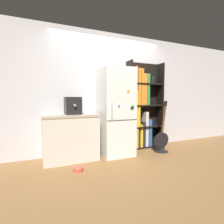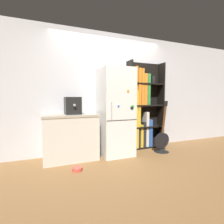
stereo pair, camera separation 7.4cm
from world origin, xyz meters
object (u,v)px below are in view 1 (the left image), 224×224
object	(u,v)px
refrigerator	(115,112)
pet_bowl	(78,169)
espresso_machine	(73,106)
bookshelf	(141,109)
guitar	(161,144)

from	to	relation	value
refrigerator	pet_bowl	world-z (taller)	refrigerator
espresso_machine	bookshelf	bearing A→B (deg)	6.55
refrigerator	bookshelf	distance (m)	0.79
refrigerator	espresso_machine	world-z (taller)	refrigerator
espresso_machine	pet_bowl	distance (m)	1.16
guitar	pet_bowl	size ratio (longest dim) A/B	6.68
bookshelf	pet_bowl	world-z (taller)	bookshelf
bookshelf	guitar	world-z (taller)	bookshelf
refrigerator	guitar	distance (m)	1.26
refrigerator	pet_bowl	bearing A→B (deg)	-148.63
bookshelf	espresso_machine	size ratio (longest dim) A/B	5.46
bookshelf	espresso_machine	bearing A→B (deg)	-173.45
bookshelf	pet_bowl	bearing A→B (deg)	-155.20
refrigerator	pet_bowl	size ratio (longest dim) A/B	10.62
refrigerator	guitar	size ratio (longest dim) A/B	1.59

